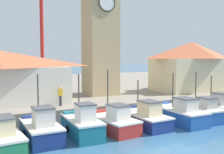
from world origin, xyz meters
name	(u,v)px	position (x,y,z in m)	size (l,w,h in m)	color
ground_plane	(177,150)	(0.00, 0.00, 0.00)	(300.00, 300.00, 0.00)	#386689
quay_wharf	(54,88)	(0.00, 27.94, 0.64)	(120.00, 40.00, 1.29)	gray
fishing_boat_left_inner	(41,129)	(-6.65, 5.18, 0.77)	(2.14, 4.46, 4.22)	navy
fishing_boat_mid_left	(82,125)	(-4.01, 4.88, 0.81)	(1.94, 4.29, 4.17)	#196B7F
fishing_boat_center	(112,122)	(-1.61, 5.09, 0.69)	(2.56, 4.76, 4.40)	#AD2823
fishing_boat_mid_right	(143,117)	(1.13, 5.27, 0.69)	(2.29, 5.18, 3.51)	navy
fishing_boat_right_inner	(178,114)	(4.23, 4.82, 0.75)	(2.20, 5.23, 4.02)	#2356A8
fishing_boat_right_outer	(200,111)	(6.62, 4.82, 0.72)	(2.14, 4.67, 4.08)	#2356A8
fishing_boat_far_right	(215,108)	(8.85, 5.21, 0.75)	(2.29, 4.32, 3.65)	#237A4C
clock_tower	(100,24)	(1.63, 14.31, 8.86)	(3.65, 3.65, 15.91)	tan
warehouse_right	(192,65)	(13.06, 12.64, 4.30)	(9.59, 5.53, 5.87)	beige
port_crane_near	(41,42)	(-1.48, 29.48, 7.67)	(4.60, 9.18, 17.10)	maroon
dock_worker_near_tower	(60,96)	(-4.10, 9.68, 2.13)	(0.34, 0.22, 1.62)	#33333D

